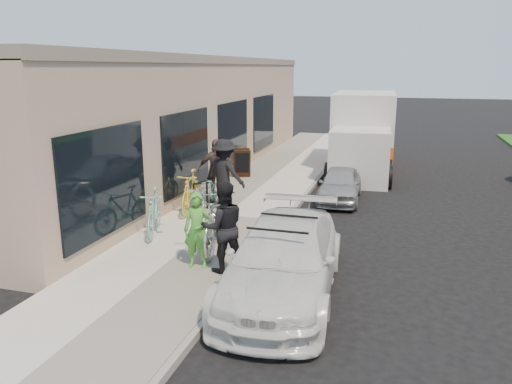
# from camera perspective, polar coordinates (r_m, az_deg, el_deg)

# --- Properties ---
(ground) EXTENTS (120.00, 120.00, 0.00)m
(ground) POSITION_cam_1_polar(r_m,az_deg,el_deg) (9.74, 1.63, -9.34)
(ground) COLOR black
(ground) RESTS_ON ground
(sidewalk) EXTENTS (3.00, 34.00, 0.15)m
(sidewalk) POSITION_cam_1_polar(r_m,az_deg,el_deg) (12.97, -3.52, -2.96)
(sidewalk) COLOR beige
(sidewalk) RESTS_ON ground
(curb) EXTENTS (0.12, 34.00, 0.13)m
(curb) POSITION_cam_1_polar(r_m,az_deg,el_deg) (12.55, 3.16, -3.59)
(curb) COLOR gray
(curb) RESTS_ON ground
(storefront) EXTENTS (3.60, 20.00, 4.22)m
(storefront) POSITION_cam_1_polar(r_m,az_deg,el_deg) (18.33, -7.90, 8.49)
(storefront) COLOR tan
(storefront) RESTS_ON ground
(bike_rack) EXTENTS (0.24, 0.53, 0.79)m
(bike_rack) POSITION_cam_1_polar(r_m,az_deg,el_deg) (13.27, -6.36, -0.14)
(bike_rack) COLOR black
(bike_rack) RESTS_ON sidewalk
(sandwich_board) EXTENTS (0.76, 0.76, 0.96)m
(sandwich_board) POSITION_cam_1_polar(r_m,az_deg,el_deg) (17.32, -1.63, 3.34)
(sandwich_board) COLOR black
(sandwich_board) RESTS_ON sidewalk
(sedan_white) EXTENTS (2.11, 4.58, 1.34)m
(sedan_white) POSITION_cam_1_polar(r_m,az_deg,el_deg) (8.69, 3.18, -7.69)
(sedan_white) COLOR white
(sedan_white) RESTS_ON ground
(sedan_silver) EXTENTS (1.29, 2.97, 1.00)m
(sedan_silver) POSITION_cam_1_polar(r_m,az_deg,el_deg) (14.96, 9.58, 0.86)
(sedan_silver) COLOR #A4A4A9
(sedan_silver) RESTS_ON ground
(moving_truck) EXTENTS (2.49, 6.03, 2.92)m
(moving_truck) POSITION_cam_1_polar(r_m,az_deg,el_deg) (19.49, 12.09, 6.19)
(moving_truck) COLOR silver
(moving_truck) RESTS_ON ground
(tandem_bike) EXTENTS (1.40, 2.78, 1.40)m
(tandem_bike) POSITION_cam_1_polar(r_m,az_deg,el_deg) (10.62, -4.30, -2.49)
(tandem_bike) COLOR #B4B4B7
(tandem_bike) RESTS_ON sidewalk
(woman_rider) EXTENTS (0.57, 0.41, 1.46)m
(woman_rider) POSITION_cam_1_polar(r_m,az_deg,el_deg) (9.50, -6.71, -4.37)
(woman_rider) COLOR green
(woman_rider) RESTS_ON sidewalk
(man_standing) EXTENTS (1.05, 0.99, 1.71)m
(man_standing) POSITION_cam_1_polar(r_m,az_deg,el_deg) (9.23, -3.77, -4.02)
(man_standing) COLOR black
(man_standing) RESTS_ON sidewalk
(cruiser_bike_a) EXTENTS (1.02, 1.78, 1.03)m
(cruiser_bike_a) POSITION_cam_1_polar(r_m,az_deg,el_deg) (11.61, -11.56, -2.22)
(cruiser_bike_a) COLOR #81C0B4
(cruiser_bike_a) RESTS_ON sidewalk
(cruiser_bike_b) EXTENTS (0.56, 1.59, 0.83)m
(cruiser_bike_b) POSITION_cam_1_polar(r_m,az_deg,el_deg) (13.67, -5.49, 0.04)
(cruiser_bike_b) COLOR #81C0B4
(cruiser_bike_b) RESTS_ON sidewalk
(cruiser_bike_c) EXTENTS (0.80, 1.86, 1.08)m
(cruiser_bike_c) POSITION_cam_1_polar(r_m,az_deg,el_deg) (13.23, -7.45, 0.06)
(cruiser_bike_c) COLOR gold
(cruiser_bike_c) RESTS_ON sidewalk
(bystander_a) EXTENTS (1.33, 0.95, 1.86)m
(bystander_a) POSITION_cam_1_polar(r_m,az_deg,el_deg) (13.46, -3.63, 2.10)
(bystander_a) COLOR black
(bystander_a) RESTS_ON sidewalk
(bystander_b) EXTENTS (1.13, 0.73, 1.79)m
(bystander_b) POSITION_cam_1_polar(r_m,az_deg,el_deg) (14.10, -4.60, 2.48)
(bystander_b) COLOR brown
(bystander_b) RESTS_ON sidewalk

